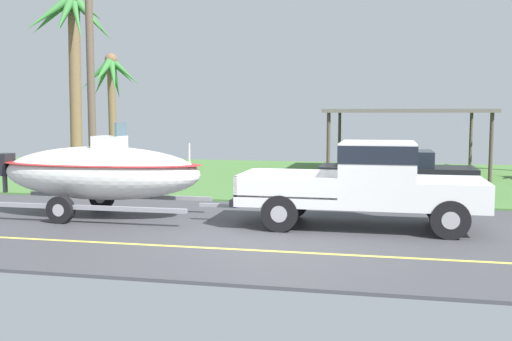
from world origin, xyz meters
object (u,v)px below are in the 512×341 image
utility_pole (90,50)px  boat_on_trailer (100,172)px  palm_tree_far_left (73,37)px  pickup_truck_towing (376,181)px  palm_tree_near_right (111,84)px  carport_awning (406,112)px  parked_sedan_near (394,173)px

utility_pole → boat_on_trailer: bearing=-60.1°
boat_on_trailer → palm_tree_far_left: palm_tree_far_left is taller
pickup_truck_towing → palm_tree_far_left: bearing=148.3°
palm_tree_near_right → carport_awning: bearing=5.7°
boat_on_trailer → parked_sedan_near: (7.14, 5.79, -0.43)m
boat_on_trailer → utility_pole: size_ratio=0.73×
boat_on_trailer → carport_awning: carport_awning is taller
palm_tree_far_left → utility_pole: (2.31, -3.10, -0.83)m
parked_sedan_near → utility_pole: size_ratio=0.55×
pickup_truck_towing → carport_awning: bearing=85.3°
pickup_truck_towing → palm_tree_near_right: bearing=137.2°
pickup_truck_towing → carport_awning: size_ratio=0.88×
palm_tree_near_right → palm_tree_far_left: bearing=-84.4°
pickup_truck_towing → parked_sedan_near: (0.47, 5.79, -0.39)m
pickup_truck_towing → utility_pole: 10.23m
boat_on_trailer → pickup_truck_towing: bearing=-0.0°
carport_awning → palm_tree_far_left: 13.42m
carport_awning → parked_sedan_near: bearing=-94.6°
carport_awning → palm_tree_near_right: size_ratio=1.24×
pickup_truck_towing → boat_on_trailer: bearing=180.0°
palm_tree_far_left → carport_awning: bearing=22.5°
palm_tree_far_left → utility_pole: utility_pole is taller
parked_sedan_near → carport_awning: bearing=85.4°
boat_on_trailer → palm_tree_near_right: 12.05m
parked_sedan_near → utility_pole: bearing=-168.0°
palm_tree_far_left → utility_pole: size_ratio=0.82×
palm_tree_near_right → utility_pole: 7.42m
boat_on_trailer → carport_awning: size_ratio=1.00×
carport_awning → pickup_truck_towing: bearing=-94.7°
parked_sedan_near → palm_tree_far_left: 12.59m
boat_on_trailer → palm_tree_far_left: (-4.50, 6.90, 4.23)m
boat_on_trailer → utility_pole: 5.55m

